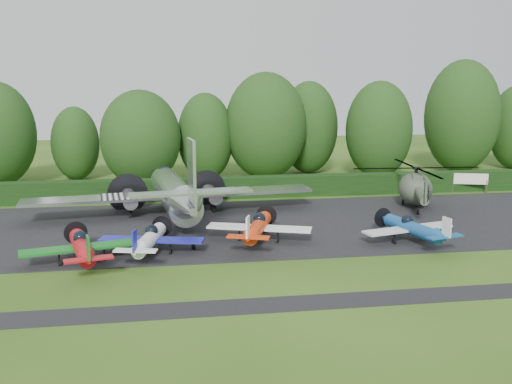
{
  "coord_description": "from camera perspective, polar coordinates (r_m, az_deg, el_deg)",
  "views": [
    {
      "loc": [
        -5.16,
        -32.66,
        11.15
      ],
      "look_at": [
        1.52,
        10.83,
        2.5
      ],
      "focal_mm": 40.0,
      "sensor_mm": 36.0,
      "label": 1
    }
  ],
  "objects": [
    {
      "name": "taxiway_verge",
      "position": [
        29.36,
        2.1,
        -11.2
      ],
      "size": [
        70.0,
        2.0,
        0.0
      ],
      "primitive_type": "cube",
      "color": "black",
      "rests_on": "ground"
    },
    {
      "name": "tree_5",
      "position": [
        64.33,
        -5.07,
        5.5
      ],
      "size": [
        6.27,
        6.27,
        9.82
      ],
      "color": "black",
      "rests_on": "ground"
    },
    {
      "name": "sign_board",
      "position": [
        61.15,
        20.62,
        1.16
      ],
      "size": [
        3.49,
        0.13,
        1.96
      ],
      "rotation": [
        0.0,
        0.0,
        0.28
      ],
      "color": "#3F3326",
      "rests_on": "ground"
    },
    {
      "name": "tree_9",
      "position": [
        67.58,
        -17.62,
        4.64
      ],
      "size": [
        5.32,
        5.32,
        8.29
      ],
      "color": "black",
      "rests_on": "ground"
    },
    {
      "name": "tree_1",
      "position": [
        61.84,
        -11.48,
        5.29
      ],
      "size": [
        8.5,
        8.5,
        10.22
      ],
      "color": "black",
      "rests_on": "ground"
    },
    {
      "name": "ground",
      "position": [
        34.9,
        0.24,
        -7.51
      ],
      "size": [
        160.0,
        160.0,
        0.0
      ],
      "primitive_type": "plane",
      "color": "#294914",
      "rests_on": "ground"
    },
    {
      "name": "light_plane_red",
      "position": [
        36.52,
        -17.01,
        -5.26
      ],
      "size": [
        7.22,
        7.6,
        2.78
      ],
      "rotation": [
        0.0,
        0.0,
        -0.25
      ],
      "color": "#B21018",
      "rests_on": "ground"
    },
    {
      "name": "tree_2",
      "position": [
        69.52,
        5.29,
        6.44
      ],
      "size": [
        7.0,
        7.0,
        11.08
      ],
      "color": "black",
      "rests_on": "ground"
    },
    {
      "name": "hedgerow",
      "position": [
        55.05,
        -3.17,
        -0.58
      ],
      "size": [
        90.0,
        1.6,
        2.0
      ],
      "primitive_type": "cube",
      "color": "black",
      "rests_on": "ground"
    },
    {
      "name": "light_plane_blue",
      "position": [
        40.96,
        15.36,
        -3.49
      ],
      "size": [
        6.86,
        7.21,
        2.63
      ],
      "rotation": [
        0.0,
        0.0,
        -0.25
      ],
      "color": "navy",
      "rests_on": "ground"
    },
    {
      "name": "tree_3",
      "position": [
        74.17,
        19.89,
        7.12
      ],
      "size": [
        8.93,
        8.93,
        13.65
      ],
      "color": "black",
      "rests_on": "ground"
    },
    {
      "name": "tree_10",
      "position": [
        67.05,
        12.19,
        6.08
      ],
      "size": [
        7.58,
        7.58,
        11.13
      ],
      "color": "black",
      "rests_on": "ground"
    },
    {
      "name": "transport_plane",
      "position": [
        46.53,
        -8.19,
        -0.16
      ],
      "size": [
        23.96,
        18.37,
        7.68
      ],
      "rotation": [
        0.0,
        0.0,
        -0.12
      ],
      "color": "silver",
      "rests_on": "ground"
    },
    {
      "name": "apron",
      "position": [
        44.4,
        -1.78,
        -3.42
      ],
      "size": [
        70.0,
        18.0,
        0.01
      ],
      "primitive_type": "cube",
      "color": "black",
      "rests_on": "ground"
    },
    {
      "name": "helicopter",
      "position": [
        52.43,
        15.69,
        0.61
      ],
      "size": [
        11.31,
        13.25,
        3.64
      ],
      "rotation": [
        0.0,
        0.0,
        0.33
      ],
      "color": "#3B4636",
      "rests_on": "ground"
    },
    {
      "name": "tree_8",
      "position": [
        64.76,
        0.97,
        6.59
      ],
      "size": [
        9.21,
        9.21,
        12.1
      ],
      "color": "black",
      "rests_on": "ground"
    },
    {
      "name": "light_plane_white",
      "position": [
        37.44,
        -10.6,
        -4.65
      ],
      "size": [
        6.83,
        7.18,
        2.62
      ],
      "rotation": [
        0.0,
        0.0,
        0.22
      ],
      "color": "white",
      "rests_on": "ground"
    },
    {
      "name": "light_plane_orange",
      "position": [
        39.49,
        0.17,
        -3.51
      ],
      "size": [
        7.31,
        7.69,
        2.81
      ],
      "rotation": [
        0.0,
        0.0,
        0.33
      ],
      "color": "red",
      "rests_on": "ground"
    }
  ]
}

